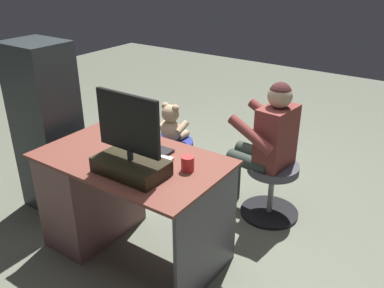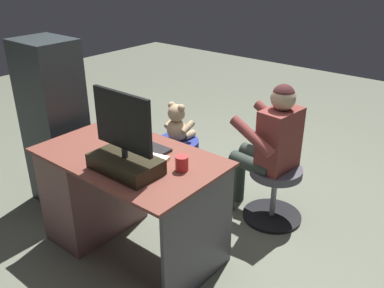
# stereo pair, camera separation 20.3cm
# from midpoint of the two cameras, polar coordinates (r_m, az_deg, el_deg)

# --- Properties ---
(ground_plane) EXTENTS (10.00, 10.00, 0.00)m
(ground_plane) POSITION_cam_midpoint_polar(r_m,az_deg,el_deg) (3.29, -4.10, -10.47)
(ground_plane) COLOR #686D5B
(desk) EXTENTS (1.20, 0.72, 0.74)m
(desk) POSITION_cam_midpoint_polar(r_m,az_deg,el_deg) (3.00, -14.43, -6.24)
(desk) COLOR brown
(desk) RESTS_ON ground_plane
(monitor) EXTENTS (0.44, 0.25, 0.49)m
(monitor) POSITION_cam_midpoint_polar(r_m,az_deg,el_deg) (2.39, -10.98, -1.40)
(monitor) COLOR black
(monitor) RESTS_ON desk
(keyboard) EXTENTS (0.42, 0.14, 0.02)m
(keyboard) POSITION_cam_midpoint_polar(r_m,az_deg,el_deg) (2.74, -8.95, -0.42)
(keyboard) COLOR black
(keyboard) RESTS_ON desk
(computer_mouse) EXTENTS (0.06, 0.10, 0.04)m
(computer_mouse) POSITION_cam_midpoint_polar(r_m,az_deg,el_deg) (2.92, -12.83, 1.07)
(computer_mouse) COLOR #1D212B
(computer_mouse) RESTS_ON desk
(cup) EXTENTS (0.08, 0.08, 0.09)m
(cup) POSITION_cam_midpoint_polar(r_m,az_deg,el_deg) (2.42, -3.01, -2.78)
(cup) COLOR red
(cup) RESTS_ON desk
(tv_remote) EXTENTS (0.11, 0.15, 0.02)m
(tv_remote) POSITION_cam_midpoint_polar(r_m,az_deg,el_deg) (2.64, -13.92, -1.85)
(tv_remote) COLOR black
(tv_remote) RESTS_ON desk
(notebook_binder) EXTENTS (0.28, 0.34, 0.02)m
(notebook_binder) POSITION_cam_midpoint_polar(r_m,az_deg,el_deg) (2.48, -8.58, -3.13)
(notebook_binder) COLOR beige
(notebook_binder) RESTS_ON desk
(office_chair_teddy) EXTENTS (0.46, 0.46, 0.44)m
(office_chair_teddy) POSITION_cam_midpoint_polar(r_m,az_deg,el_deg) (3.60, -4.46, -2.30)
(office_chair_teddy) COLOR black
(office_chair_teddy) RESTS_ON ground_plane
(teddy_bear) EXTENTS (0.24, 0.24, 0.34)m
(teddy_bear) POSITION_cam_midpoint_polar(r_m,az_deg,el_deg) (3.47, -4.52, 2.73)
(teddy_bear) COLOR tan
(teddy_bear) RESTS_ON office_chair_teddy
(visitor_chair) EXTENTS (0.46, 0.46, 0.44)m
(visitor_chair) POSITION_cam_midpoint_polar(r_m,az_deg,el_deg) (3.25, 9.22, -5.66)
(visitor_chair) COLOR black
(visitor_chair) RESTS_ON ground_plane
(person) EXTENTS (0.52, 0.51, 1.09)m
(person) POSITION_cam_midpoint_polar(r_m,az_deg,el_deg) (3.10, 8.28, 0.65)
(person) COLOR brown
(person) RESTS_ON ground_plane
(equipment_rack) EXTENTS (0.44, 0.36, 1.34)m
(equipment_rack) POSITION_cam_midpoint_polar(r_m,az_deg,el_deg) (3.40, -21.04, 1.94)
(equipment_rack) COLOR #293032
(equipment_rack) RESTS_ON ground_plane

